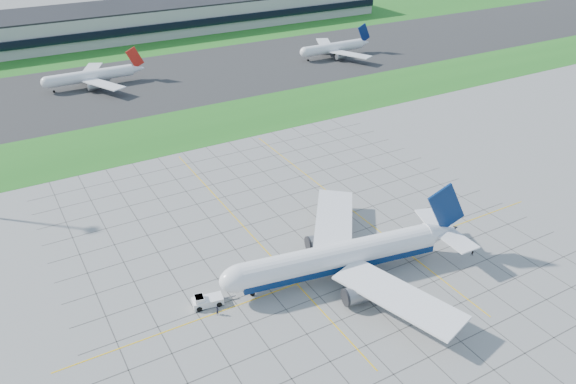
{
  "coord_description": "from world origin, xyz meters",
  "views": [
    {
      "loc": [
        -58.71,
        -83.37,
        75.85
      ],
      "look_at": [
        2.12,
        22.87,
        7.0
      ],
      "focal_mm": 35.0,
      "sensor_mm": 36.0,
      "label": 1
    }
  ],
  "objects_px": {
    "pushback_tug": "(206,301)",
    "distant_jet_1": "(92,76)",
    "distant_jet_2": "(334,48)",
    "crew_near": "(217,311)",
    "airliner": "(341,257)",
    "crew_far": "(473,253)"
  },
  "relations": [
    {
      "from": "pushback_tug",
      "to": "crew_near",
      "type": "xyz_separation_m",
      "value": [
        0.86,
        -3.75,
        -0.14
      ]
    },
    {
      "from": "pushback_tug",
      "to": "distant_jet_1",
      "type": "relative_size",
      "value": 0.21
    },
    {
      "from": "crew_near",
      "to": "distant_jet_1",
      "type": "bearing_deg",
      "value": 44.1
    },
    {
      "from": "airliner",
      "to": "crew_near",
      "type": "xyz_separation_m",
      "value": [
        -28.24,
        1.58,
        -3.97
      ]
    },
    {
      "from": "airliner",
      "to": "distant_jet_1",
      "type": "relative_size",
      "value": 1.35
    },
    {
      "from": "crew_near",
      "to": "distant_jet_2",
      "type": "height_order",
      "value": "distant_jet_2"
    },
    {
      "from": "airliner",
      "to": "distant_jet_2",
      "type": "distance_m",
      "value": 170.85
    },
    {
      "from": "crew_far",
      "to": "distant_jet_2",
      "type": "relative_size",
      "value": 0.04
    },
    {
      "from": "airliner",
      "to": "pushback_tug",
      "type": "relative_size",
      "value": 6.29
    },
    {
      "from": "crew_far",
      "to": "distant_jet_1",
      "type": "height_order",
      "value": "distant_jet_1"
    },
    {
      "from": "crew_near",
      "to": "crew_far",
      "type": "xyz_separation_m",
      "value": [
        58.76,
        -10.75,
        -0.18
      ]
    },
    {
      "from": "crew_far",
      "to": "crew_near",
      "type": "bearing_deg",
      "value": -152.65
    },
    {
      "from": "pushback_tug",
      "to": "distant_jet_1",
      "type": "distance_m",
      "value": 151.03
    },
    {
      "from": "airliner",
      "to": "crew_near",
      "type": "height_order",
      "value": "airliner"
    },
    {
      "from": "pushback_tug",
      "to": "distant_jet_2",
      "type": "distance_m",
      "value": 184.49
    },
    {
      "from": "distant_jet_1",
      "to": "distant_jet_2",
      "type": "xyz_separation_m",
      "value": [
        111.03,
        -13.29,
        -0.0
      ]
    },
    {
      "from": "airliner",
      "to": "distant_jet_1",
      "type": "height_order",
      "value": "airliner"
    },
    {
      "from": "pushback_tug",
      "to": "airliner",
      "type": "bearing_deg",
      "value": -0.74
    },
    {
      "from": "crew_far",
      "to": "distant_jet_1",
      "type": "distance_m",
      "value": 171.71
    },
    {
      "from": "crew_near",
      "to": "distant_jet_1",
      "type": "height_order",
      "value": "distant_jet_1"
    },
    {
      "from": "distant_jet_1",
      "to": "distant_jet_2",
      "type": "relative_size",
      "value": 1.0
    },
    {
      "from": "crew_far",
      "to": "pushback_tug",
      "type": "bearing_deg",
      "value": -155.95
    }
  ]
}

